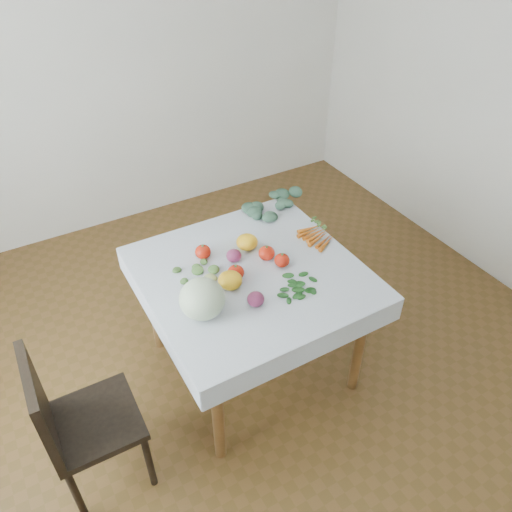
{
  "coord_description": "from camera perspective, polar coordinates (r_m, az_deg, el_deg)",
  "views": [
    {
      "loc": [
        -0.99,
        -1.77,
        2.47
      ],
      "look_at": [
        0.05,
        0.04,
        0.82
      ],
      "focal_mm": 35.0,
      "sensor_mm": 36.0,
      "label": 1
    }
  ],
  "objects": [
    {
      "name": "tablecloth",
      "position": [
        2.66,
        -0.52,
        -1.86
      ],
      "size": [
        1.12,
        1.12,
        0.01
      ],
      "primitive_type": "cube",
      "color": "white",
      "rests_on": "table"
    },
    {
      "name": "tomatillo_cluster",
      "position": [
        2.56,
        -5.46,
        -3.03
      ],
      "size": [
        0.12,
        0.13,
        0.05
      ],
      "color": "#A1B367",
      "rests_on": "tablecloth"
    },
    {
      "name": "kale_bunch",
      "position": [
        3.13,
        3.02,
        5.7
      ],
      "size": [
        0.34,
        0.34,
        0.05
      ],
      "color": "#3D6448",
      "rests_on": "tablecloth"
    },
    {
      "name": "ground",
      "position": [
        3.2,
        -0.44,
        -12.23
      ],
      "size": [
        4.0,
        4.0,
        0.0
      ],
      "primitive_type": "plane",
      "color": "brown"
    },
    {
      "name": "onion_a",
      "position": [
        2.71,
        -2.56,
        0.04
      ],
      "size": [
        0.1,
        0.1,
        0.07
      ],
      "primitive_type": "ellipsoid",
      "rotation": [
        0.0,
        0.0,
        -0.24
      ],
      "color": "#5E1A37",
      "rests_on": "tablecloth"
    },
    {
      "name": "tomato_a",
      "position": [
        2.74,
        -6.08,
        0.48
      ],
      "size": [
        0.1,
        0.1,
        0.08
      ],
      "primitive_type": "ellipsoid",
      "rotation": [
        0.0,
        0.0,
        -0.16
      ],
      "color": "red",
      "rests_on": "tablecloth"
    },
    {
      "name": "onion_b",
      "position": [
        2.44,
        -0.03,
        -4.95
      ],
      "size": [
        0.11,
        0.11,
        0.07
      ],
      "primitive_type": "ellipsoid",
      "rotation": [
        0.0,
        0.0,
        -0.4
      ],
      "color": "#5E1A37",
      "rests_on": "tablecloth"
    },
    {
      "name": "heirloom_back",
      "position": [
        2.79,
        -1.03,
        1.61
      ],
      "size": [
        0.16,
        0.16,
        0.09
      ],
      "primitive_type": "ellipsoid",
      "rotation": [
        0.0,
        0.0,
        0.34
      ],
      "color": "yellow",
      "rests_on": "tablecloth"
    },
    {
      "name": "carrot_bunch",
      "position": [
        2.91,
        6.99,
        2.28
      ],
      "size": [
        0.17,
        0.23,
        0.03
      ],
      "color": "orange",
      "rests_on": "tablecloth"
    },
    {
      "name": "heirloom_front",
      "position": [
        2.54,
        -2.97,
        -2.78
      ],
      "size": [
        0.14,
        0.14,
        0.09
      ],
      "primitive_type": "ellipsoid",
      "rotation": [
        0.0,
        0.0,
        0.14
      ],
      "color": "yellow",
      "rests_on": "tablecloth"
    },
    {
      "name": "tomato_d",
      "position": [
        2.68,
        2.99,
        -0.49
      ],
      "size": [
        0.1,
        0.1,
        0.07
      ],
      "primitive_type": "ellipsoid",
      "rotation": [
        0.0,
        0.0,
        0.18
      ],
      "color": "red",
      "rests_on": "tablecloth"
    },
    {
      "name": "dill_bunch",
      "position": [
        2.64,
        -6.79,
        -2.06
      ],
      "size": [
        0.24,
        0.18,
        0.02
      ],
      "color": "#567B38",
      "rests_on": "tablecloth"
    },
    {
      "name": "cabbage",
      "position": [
        2.37,
        -6.18,
        -4.9
      ],
      "size": [
        0.26,
        0.26,
        0.2
      ],
      "primitive_type": "ellipsoid",
      "rotation": [
        0.0,
        0.0,
        -0.22
      ],
      "color": "beige",
      "rests_on": "tablecloth"
    },
    {
      "name": "tomato_c",
      "position": [
        2.59,
        -2.33,
        -1.89
      ],
      "size": [
        0.1,
        0.1,
        0.08
      ],
      "primitive_type": "ellipsoid",
      "rotation": [
        0.0,
        0.0,
        -0.13
      ],
      "color": "red",
      "rests_on": "tablecloth"
    },
    {
      "name": "back_wall",
      "position": [
        4.06,
        -15.62,
        21.05
      ],
      "size": [
        4.0,
        0.04,
        2.7
      ],
      "primitive_type": "cube",
      "color": "silver",
      "rests_on": "ground"
    },
    {
      "name": "basil_bunch",
      "position": [
        2.57,
        4.55,
        -3.36
      ],
      "size": [
        0.23,
        0.2,
        0.01
      ],
      "color": "#1B591F",
      "rests_on": "tablecloth"
    },
    {
      "name": "table",
      "position": [
        2.72,
        -0.5,
        -3.46
      ],
      "size": [
        1.0,
        1.0,
        0.75
      ],
      "color": "brown",
      "rests_on": "ground"
    },
    {
      "name": "tomato_b",
      "position": [
        2.72,
        1.23,
        0.33
      ],
      "size": [
        0.1,
        0.1,
        0.08
      ],
      "primitive_type": "ellipsoid",
      "rotation": [
        0.0,
        0.0,
        -0.11
      ],
      "color": "red",
      "rests_on": "tablecloth"
    },
    {
      "name": "chair",
      "position": [
        2.49,
        -20.21,
        -17.11
      ],
      "size": [
        0.41,
        0.41,
        0.89
      ],
      "color": "black",
      "rests_on": "ground"
    }
  ]
}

